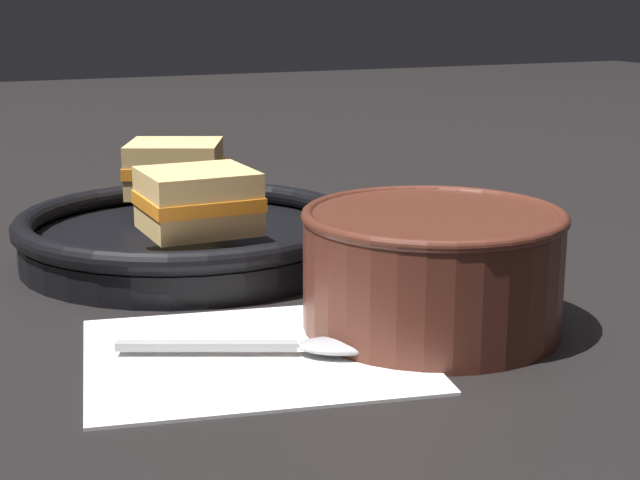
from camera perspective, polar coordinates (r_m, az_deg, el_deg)
ground_plane at (r=0.69m, az=0.35°, el=-3.75°), size 4.00×4.00×0.00m
napkin at (r=0.60m, az=-3.87°, el=-6.58°), size 0.23×0.21×0.00m
soup_bowl at (r=0.64m, az=6.56°, el=-1.30°), size 0.17×0.17×0.08m
spoon at (r=0.59m, az=-0.97°, el=-6.16°), size 0.15×0.08×0.01m
skillet at (r=0.81m, az=-7.74°, el=0.27°), size 0.28×0.28×0.04m
sandwich_near_left at (r=0.87m, az=-8.44°, el=4.16°), size 0.10×0.10×0.05m
sandwich_near_right at (r=0.73m, az=-7.12°, el=2.28°), size 0.08×0.08×0.05m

